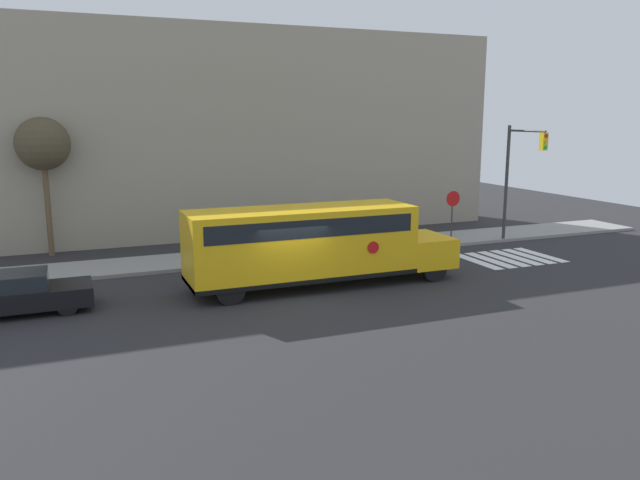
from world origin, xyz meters
TOP-DOWN VIEW (x-y plane):
  - ground_plane at (0.00, 0.00)m, footprint 60.00×60.00m
  - sidewalk_strip at (0.00, 6.50)m, footprint 44.00×3.00m
  - building_backdrop at (0.00, 13.00)m, footprint 32.00×4.00m
  - crosswalk_stripes at (11.08, 2.00)m, footprint 4.00×3.20m
  - school_bus at (1.13, 0.96)m, footprint 10.22×2.57m
  - parked_car at (-8.93, 1.49)m, footprint 4.74×1.79m
  - stop_sign at (10.24, 5.33)m, footprint 0.75×0.10m
  - traffic_light at (13.27, 4.42)m, footprint 0.28×2.66m
  - tree_near_sidewalk at (-7.86, 10.35)m, footprint 2.34×2.34m

SIDE VIEW (x-z plane):
  - ground_plane at x=0.00m, z-range 0.00..0.00m
  - crosswalk_stripes at x=11.08m, z-range 0.00..0.01m
  - sidewalk_strip at x=0.00m, z-range 0.00..0.15m
  - parked_car at x=-8.93m, z-range 0.01..1.35m
  - school_bus at x=1.13m, z-range 0.22..3.18m
  - stop_sign at x=10.24m, z-range 0.46..3.15m
  - traffic_light at x=13.27m, z-range 0.88..6.67m
  - tree_near_sidewalk at x=-7.86m, z-range 1.87..8.08m
  - building_backdrop at x=0.00m, z-range 0.00..10.73m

